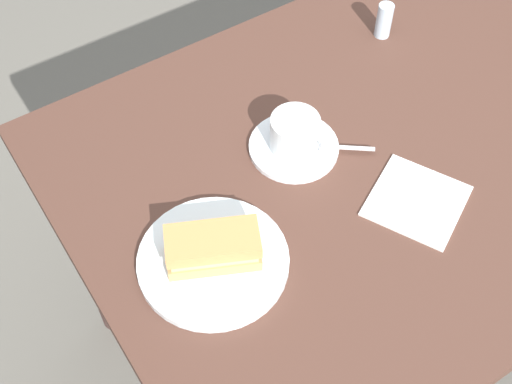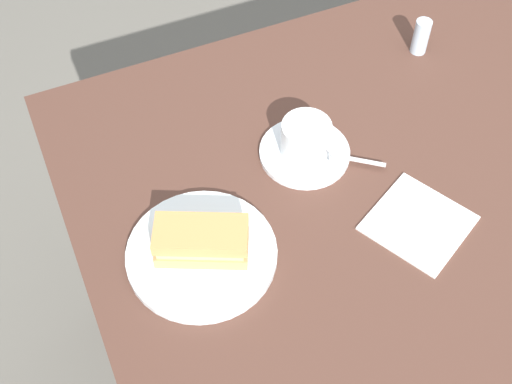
% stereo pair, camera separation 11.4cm
% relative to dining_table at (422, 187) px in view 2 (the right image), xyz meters
% --- Properties ---
extents(ground_plane, '(6.00, 6.00, 0.00)m').
position_rel_dining_table_xyz_m(ground_plane, '(0.00, 0.00, -0.64)').
color(ground_plane, '#68645A').
extents(dining_table, '(1.30, 0.86, 0.75)m').
position_rel_dining_table_xyz_m(dining_table, '(0.00, 0.00, 0.00)').
color(dining_table, '#503227').
rests_on(dining_table, ground_plane).
extents(sandwich_plate, '(0.24, 0.24, 0.01)m').
position_rel_dining_table_xyz_m(sandwich_plate, '(0.47, 0.04, 0.12)').
color(sandwich_plate, white).
rests_on(sandwich_plate, dining_table).
extents(sandwich_front, '(0.16, 0.12, 0.06)m').
position_rel_dining_table_xyz_m(sandwich_front, '(0.46, 0.04, 0.16)').
color(sandwich_front, tan).
rests_on(sandwich_front, sandwich_plate).
extents(coffee_saucer, '(0.16, 0.16, 0.01)m').
position_rel_dining_table_xyz_m(coffee_saucer, '(0.22, -0.08, 0.12)').
color(coffee_saucer, white).
rests_on(coffee_saucer, dining_table).
extents(coffee_cup, '(0.09, 0.11, 0.07)m').
position_rel_dining_table_xyz_m(coffee_cup, '(0.22, -0.08, 0.16)').
color(coffee_cup, white).
rests_on(coffee_cup, coffee_saucer).
extents(spoon, '(0.09, 0.07, 0.01)m').
position_rel_dining_table_xyz_m(spoon, '(0.16, -0.03, 0.13)').
color(spoon, silver).
rests_on(spoon, coffee_saucer).
extents(napkin, '(0.20, 0.20, 0.00)m').
position_rel_dining_table_xyz_m(napkin, '(0.11, 0.13, 0.12)').
color(napkin, white).
rests_on(napkin, dining_table).
extents(salt_shaker, '(0.03, 0.03, 0.07)m').
position_rel_dining_table_xyz_m(salt_shaker, '(-0.11, -0.24, 0.15)').
color(salt_shaker, silver).
rests_on(salt_shaker, dining_table).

